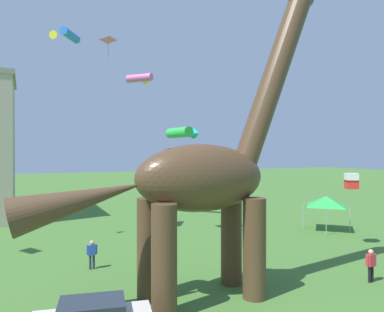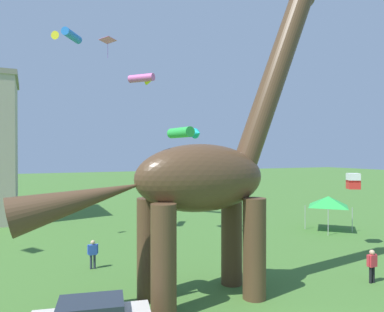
{
  "view_description": "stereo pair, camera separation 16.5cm",
  "coord_description": "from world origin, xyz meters",
  "px_view_note": "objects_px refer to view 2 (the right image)",
  "views": [
    {
      "loc": [
        -9.36,
        -9.18,
        6.75
      ],
      "look_at": [
        -2.06,
        6.51,
        6.6
      ],
      "focal_mm": 33.96,
      "sensor_mm": 36.0,
      "label": 1
    },
    {
      "loc": [
        -9.21,
        -9.25,
        6.75
      ],
      "look_at": [
        -2.06,
        6.51,
        6.6
      ],
      "focal_mm": 33.96,
      "sensor_mm": 36.0,
      "label": 2
    }
  ],
  "objects_px": {
    "dinosaur_sculpture": "(200,178)",
    "person_near_flyer": "(372,263)",
    "festival_canopy_tent": "(328,201)",
    "kite_high_right": "(69,36)",
    "person_watching_child": "(93,251)",
    "kite_apex": "(184,133)",
    "kite_near_low": "(108,40)",
    "kite_far_right": "(353,181)",
    "kite_near_high": "(143,79)"
  },
  "relations": [
    {
      "from": "dinosaur_sculpture",
      "to": "person_watching_child",
      "type": "distance_m",
      "value": 8.79
    },
    {
      "from": "kite_near_low",
      "to": "kite_far_right",
      "type": "height_order",
      "value": "kite_near_low"
    },
    {
      "from": "kite_near_low",
      "to": "festival_canopy_tent",
      "type": "bearing_deg",
      "value": 23.54
    },
    {
      "from": "person_near_flyer",
      "to": "festival_canopy_tent",
      "type": "relative_size",
      "value": 0.55
    },
    {
      "from": "kite_high_right",
      "to": "kite_near_low",
      "type": "relative_size",
      "value": 3.0
    },
    {
      "from": "dinosaur_sculpture",
      "to": "kite_near_high",
      "type": "height_order",
      "value": "dinosaur_sculpture"
    },
    {
      "from": "person_watching_child",
      "to": "kite_far_right",
      "type": "bearing_deg",
      "value": 29.06
    },
    {
      "from": "kite_far_right",
      "to": "kite_near_high",
      "type": "bearing_deg",
      "value": 123.74
    },
    {
      "from": "kite_apex",
      "to": "kite_near_high",
      "type": "xyz_separation_m",
      "value": [
        -1.06,
        7.85,
        5.72
      ]
    },
    {
      "from": "kite_near_low",
      "to": "dinosaur_sculpture",
      "type": "bearing_deg",
      "value": 6.14
    },
    {
      "from": "festival_canopy_tent",
      "to": "person_watching_child",
      "type": "bearing_deg",
      "value": -174.03
    },
    {
      "from": "kite_high_right",
      "to": "kite_near_low",
      "type": "distance_m",
      "value": 15.52
    },
    {
      "from": "dinosaur_sculpture",
      "to": "kite_apex",
      "type": "relative_size",
      "value": 5.07
    },
    {
      "from": "person_watching_child",
      "to": "kite_apex",
      "type": "height_order",
      "value": "kite_apex"
    },
    {
      "from": "dinosaur_sculpture",
      "to": "festival_canopy_tent",
      "type": "distance_m",
      "value": 18.81
    },
    {
      "from": "kite_near_high",
      "to": "kite_near_low",
      "type": "bearing_deg",
      "value": -110.47
    },
    {
      "from": "kite_apex",
      "to": "kite_near_low",
      "type": "distance_m",
      "value": 15.21
    },
    {
      "from": "kite_apex",
      "to": "kite_far_right",
      "type": "height_order",
      "value": "kite_apex"
    },
    {
      "from": "dinosaur_sculpture",
      "to": "kite_near_high",
      "type": "xyz_separation_m",
      "value": [
        3.19,
        19.62,
        8.5
      ]
    },
    {
      "from": "person_watching_child",
      "to": "kite_near_low",
      "type": "distance_m",
      "value": 12.38
    },
    {
      "from": "dinosaur_sculpture",
      "to": "kite_near_low",
      "type": "height_order",
      "value": "dinosaur_sculpture"
    },
    {
      "from": "festival_canopy_tent",
      "to": "kite_far_right",
      "type": "distance_m",
      "value": 5.99
    },
    {
      "from": "person_watching_child",
      "to": "festival_canopy_tent",
      "type": "distance_m",
      "value": 20.43
    },
    {
      "from": "kite_far_right",
      "to": "festival_canopy_tent",
      "type": "bearing_deg",
      "value": 62.31
    },
    {
      "from": "kite_high_right",
      "to": "kite_near_high",
      "type": "height_order",
      "value": "kite_high_right"
    },
    {
      "from": "kite_apex",
      "to": "kite_near_high",
      "type": "bearing_deg",
      "value": 97.72
    },
    {
      "from": "dinosaur_sculpture",
      "to": "person_watching_child",
      "type": "bearing_deg",
      "value": 97.09
    },
    {
      "from": "dinosaur_sculpture",
      "to": "kite_far_right",
      "type": "height_order",
      "value": "dinosaur_sculpture"
    },
    {
      "from": "person_near_flyer",
      "to": "festival_canopy_tent",
      "type": "xyz_separation_m",
      "value": [
        7.44,
        10.45,
        1.5
      ]
    },
    {
      "from": "person_watching_child",
      "to": "person_near_flyer",
      "type": "distance_m",
      "value": 15.29
    },
    {
      "from": "kite_high_right",
      "to": "kite_near_high",
      "type": "relative_size",
      "value": 0.84
    },
    {
      "from": "kite_near_low",
      "to": "kite_near_high",
      "type": "relative_size",
      "value": 0.28
    },
    {
      "from": "person_near_flyer",
      "to": "dinosaur_sculpture",
      "type": "bearing_deg",
      "value": -152.64
    },
    {
      "from": "kite_high_right",
      "to": "person_near_flyer",
      "type": "bearing_deg",
      "value": -50.59
    },
    {
      "from": "kite_high_right",
      "to": "kite_near_low",
      "type": "xyz_separation_m",
      "value": [
        0.02,
        -14.84,
        -4.53
      ]
    },
    {
      "from": "festival_canopy_tent",
      "to": "kite_high_right",
      "type": "distance_m",
      "value": 25.31
    },
    {
      "from": "kite_far_right",
      "to": "kite_high_right",
      "type": "bearing_deg",
      "value": 149.47
    },
    {
      "from": "person_watching_child",
      "to": "kite_far_right",
      "type": "height_order",
      "value": "kite_far_right"
    },
    {
      "from": "festival_canopy_tent",
      "to": "kite_near_high",
      "type": "distance_m",
      "value": 20.76
    },
    {
      "from": "person_near_flyer",
      "to": "kite_high_right",
      "type": "distance_m",
      "value": 25.68
    },
    {
      "from": "kite_apex",
      "to": "kite_near_low",
      "type": "relative_size",
      "value": 3.9
    },
    {
      "from": "person_watching_child",
      "to": "kite_far_right",
      "type": "xyz_separation_m",
      "value": [
        17.67,
        -2.82,
        3.73
      ]
    },
    {
      "from": "person_watching_child",
      "to": "kite_near_high",
      "type": "xyz_separation_m",
      "value": [
        7.0,
        13.16,
        13.08
      ]
    },
    {
      "from": "kite_near_low",
      "to": "kite_far_right",
      "type": "xyz_separation_m",
      "value": [
        18.17,
        4.11,
        -6.51
      ]
    },
    {
      "from": "dinosaur_sculpture",
      "to": "person_near_flyer",
      "type": "height_order",
      "value": "dinosaur_sculpture"
    },
    {
      "from": "kite_near_high",
      "to": "kite_far_right",
      "type": "relative_size",
      "value": 2.5
    },
    {
      "from": "dinosaur_sculpture",
      "to": "kite_high_right",
      "type": "xyz_separation_m",
      "value": [
        -4.33,
        14.37,
        10.19
      ]
    },
    {
      "from": "dinosaur_sculpture",
      "to": "kite_near_low",
      "type": "xyz_separation_m",
      "value": [
        -4.31,
        -0.46,
        5.66
      ]
    },
    {
      "from": "person_watching_child",
      "to": "kite_near_low",
      "type": "bearing_deg",
      "value": -56.0
    },
    {
      "from": "kite_high_right",
      "to": "kite_far_right",
      "type": "relative_size",
      "value": 2.1
    }
  ]
}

